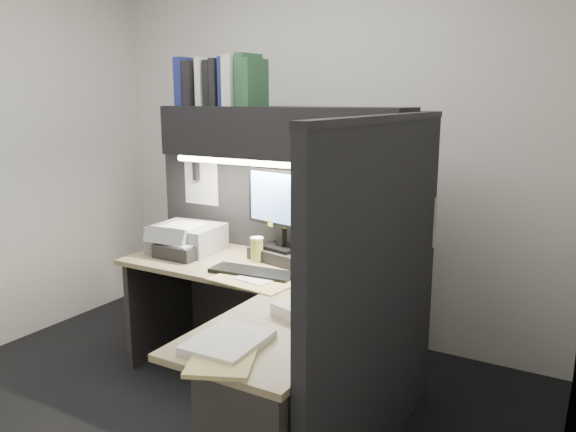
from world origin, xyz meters
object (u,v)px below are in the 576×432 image
object	(u,v)px
desk	(255,363)
overhead_shelf	(281,133)
keyboard	(253,272)
notebook_stack	(182,250)
monitor	(281,225)
telephone	(343,268)
coffee_cup	(257,250)
printer	(187,238)

from	to	relation	value
desk	overhead_shelf	bearing A→B (deg)	111.79
keyboard	notebook_stack	size ratio (longest dim) A/B	1.75
notebook_stack	overhead_shelf	bearing A→B (deg)	25.15
monitor	notebook_stack	xyz separation A→B (m)	(-0.58, -0.23, -0.18)
overhead_shelf	notebook_stack	size ratio (longest dim) A/B	5.53
overhead_shelf	telephone	size ratio (longest dim) A/B	7.17
keyboard	coffee_cup	distance (m)	0.26
keyboard	printer	bearing A→B (deg)	157.31
coffee_cup	keyboard	bearing A→B (deg)	-62.49
keyboard	coffee_cup	world-z (taller)	coffee_cup
overhead_shelf	monitor	xyz separation A→B (m)	(0.02, -0.03, -0.55)
overhead_shelf	desk	bearing A→B (deg)	-68.21
desk	telephone	distance (m)	0.74
telephone	coffee_cup	world-z (taller)	coffee_cup
coffee_cup	printer	xyz separation A→B (m)	(-0.53, -0.02, 0.01)
monitor	keyboard	xyz separation A→B (m)	(-0.00, -0.31, -0.21)
monitor	coffee_cup	world-z (taller)	monitor
desk	printer	world-z (taller)	printer
monitor	printer	xyz separation A→B (m)	(-0.65, -0.10, -0.14)
coffee_cup	printer	world-z (taller)	printer
coffee_cup	notebook_stack	distance (m)	0.49
monitor	printer	bearing A→B (deg)	-158.75
telephone	notebook_stack	xyz separation A→B (m)	(-1.03, -0.16, -0.00)
keyboard	telephone	world-z (taller)	telephone
keyboard	notebook_stack	bearing A→B (deg)	167.68
overhead_shelf	printer	distance (m)	0.94
desk	monitor	world-z (taller)	monitor
overhead_shelf	telephone	xyz separation A→B (m)	(0.47, -0.11, -0.73)
telephone	overhead_shelf	bearing A→B (deg)	175.27
overhead_shelf	coffee_cup	xyz separation A→B (m)	(-0.10, -0.12, -0.70)
overhead_shelf	printer	xyz separation A→B (m)	(-0.63, -0.13, -0.69)
monitor	coffee_cup	size ratio (longest dim) A/B	3.99
overhead_shelf	printer	size ratio (longest dim) A/B	3.72
desk	monitor	size ratio (longest dim) A/B	3.06
desk	overhead_shelf	world-z (taller)	overhead_shelf
telephone	printer	world-z (taller)	printer
printer	notebook_stack	bearing A→B (deg)	-68.22
telephone	coffee_cup	distance (m)	0.57
coffee_cup	monitor	bearing A→B (deg)	34.82
keyboard	printer	xyz separation A→B (m)	(-0.65, 0.21, 0.07)
overhead_shelf	keyboard	bearing A→B (deg)	-87.11
monitor	keyboard	bearing A→B (deg)	-77.77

